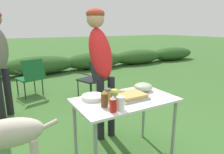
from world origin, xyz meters
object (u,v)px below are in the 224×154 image
object	(u,v)px
folding_table	(125,105)
food_tray	(131,96)
paper_cup_stack	(120,103)
standing_person_in_navy_coat	(100,55)
mixing_bowl	(143,87)
beer_bottle	(104,99)
plate_stack	(93,97)
camp_chair_green_behind_table	(94,77)
camp_chair_near_hedge	(31,76)
dog	(3,138)
spice_jar	(107,95)
ketchup_bottle	(113,104)
relish_jar	(114,98)

from	to	relation	value
folding_table	food_tray	world-z (taller)	food_tray
paper_cup_stack	standing_person_in_navy_coat	bearing A→B (deg)	74.79
folding_table	food_tray	xyz separation A→B (m)	(0.06, -0.01, 0.10)
mixing_bowl	paper_cup_stack	bearing A→B (deg)	-147.51
folding_table	paper_cup_stack	size ratio (longest dim) A/B	8.57
food_tray	beer_bottle	world-z (taller)	beer_bottle
plate_stack	folding_table	bearing A→B (deg)	-28.12
standing_person_in_navy_coat	folding_table	bearing A→B (deg)	-95.47
food_tray	mixing_bowl	size ratio (longest dim) A/B	1.46
plate_stack	camp_chair_green_behind_table	xyz separation A→B (m)	(0.90, 1.92, -0.30)
paper_cup_stack	camp_chair_near_hedge	distance (m)	3.13
dog	folding_table	bearing A→B (deg)	-89.92
beer_bottle	standing_person_in_navy_coat	world-z (taller)	standing_person_in_navy_coat
plate_stack	mixing_bowl	distance (m)	0.66
mixing_bowl	dog	world-z (taller)	mixing_bowl
plate_stack	dog	size ratio (longest dim) A/B	0.26
plate_stack	spice_jar	bearing A→B (deg)	-46.09
plate_stack	camp_chair_near_hedge	size ratio (longest dim) A/B	0.29
plate_stack	mixing_bowl	bearing A→B (deg)	-3.11
mixing_bowl	paper_cup_stack	size ratio (longest dim) A/B	1.74
standing_person_in_navy_coat	mixing_bowl	bearing A→B (deg)	-62.04
ketchup_bottle	dog	size ratio (longest dim) A/B	0.17
folding_table	ketchup_bottle	xyz separation A→B (m)	(-0.29, -0.23, 0.15)
beer_bottle	camp_chair_green_behind_table	distance (m)	2.37
mixing_bowl	beer_bottle	xyz separation A→B (m)	(-0.65, -0.21, 0.03)
paper_cup_stack	mixing_bowl	bearing A→B (deg)	32.49
mixing_bowl	relish_jar	bearing A→B (deg)	-156.23
beer_bottle	relish_jar	bearing A→B (deg)	-22.37
spice_jar	camp_chair_green_behind_table	size ratio (longest dim) A/B	0.16
beer_bottle	camp_chair_green_behind_table	xyz separation A→B (m)	(0.89, 2.16, -0.35)
folding_table	plate_stack	distance (m)	0.36
folding_table	beer_bottle	size ratio (longest dim) A/B	6.38
paper_cup_stack	beer_bottle	distance (m)	0.17
folding_table	camp_chair_near_hedge	world-z (taller)	camp_chair_near_hedge
beer_bottle	folding_table	bearing A→B (deg)	15.11
ketchup_bottle	camp_chair_green_behind_table	distance (m)	2.50
relish_jar	plate_stack	bearing A→B (deg)	109.28
beer_bottle	camp_chair_near_hedge	world-z (taller)	beer_bottle
food_tray	relish_jar	size ratio (longest dim) A/B	1.92
food_tray	beer_bottle	bearing A→B (deg)	-169.16
camp_chair_green_behind_table	relish_jar	bearing A→B (deg)	-129.25
plate_stack	beer_bottle	world-z (taller)	beer_bottle
beer_bottle	dog	xyz separation A→B (m)	(-0.90, 0.26, -0.29)
food_tray	relish_jar	world-z (taller)	relish_jar
ketchup_bottle	spice_jar	xyz separation A→B (m)	(0.09, 0.27, -0.01)
spice_jar	ketchup_bottle	bearing A→B (deg)	-108.69
standing_person_in_navy_coat	camp_chair_near_hedge	world-z (taller)	standing_person_in_navy_coat
beer_bottle	relish_jar	world-z (taller)	beer_bottle
mixing_bowl	camp_chair_near_hedge	world-z (taller)	mixing_bowl
mixing_bowl	spice_jar	size ratio (longest dim) A/B	1.67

